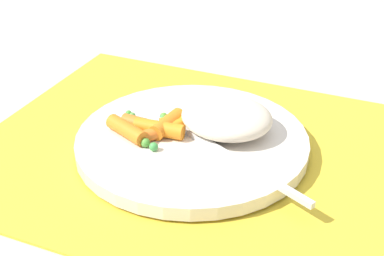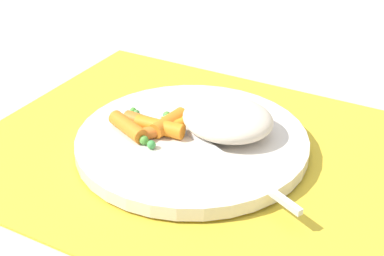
# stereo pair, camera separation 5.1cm
# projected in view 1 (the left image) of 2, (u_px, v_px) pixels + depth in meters

# --- Properties ---
(ground_plane) EXTENTS (2.40, 2.40, 0.00)m
(ground_plane) POSITION_uv_depth(u_px,v_px,m) (192.00, 152.00, 0.62)
(ground_plane) COLOR beige
(placemat) EXTENTS (0.45, 0.38, 0.01)m
(placemat) POSITION_uv_depth(u_px,v_px,m) (192.00, 150.00, 0.62)
(placemat) COLOR gold
(placemat) RESTS_ON ground_plane
(plate) EXTENTS (0.25, 0.25, 0.01)m
(plate) POSITION_uv_depth(u_px,v_px,m) (192.00, 142.00, 0.61)
(plate) COLOR silver
(plate) RESTS_ON placemat
(rice_mound) EXTENTS (0.10, 0.09, 0.03)m
(rice_mound) POSITION_uv_depth(u_px,v_px,m) (227.00, 117.00, 0.61)
(rice_mound) COLOR beige
(rice_mound) RESTS_ON plate
(carrot_portion) EXTENTS (0.09, 0.08, 0.02)m
(carrot_portion) POSITION_uv_depth(u_px,v_px,m) (156.00, 127.00, 0.61)
(carrot_portion) COLOR orange
(carrot_portion) RESTS_ON plate
(pea_scatter) EXTENTS (0.09, 0.08, 0.01)m
(pea_scatter) POSITION_uv_depth(u_px,v_px,m) (151.00, 126.00, 0.62)
(pea_scatter) COLOR #59AE46
(pea_scatter) RESTS_ON plate
(fork) EXTENTS (0.20, 0.10, 0.01)m
(fork) POSITION_uv_depth(u_px,v_px,m) (214.00, 147.00, 0.58)
(fork) COLOR silver
(fork) RESTS_ON plate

